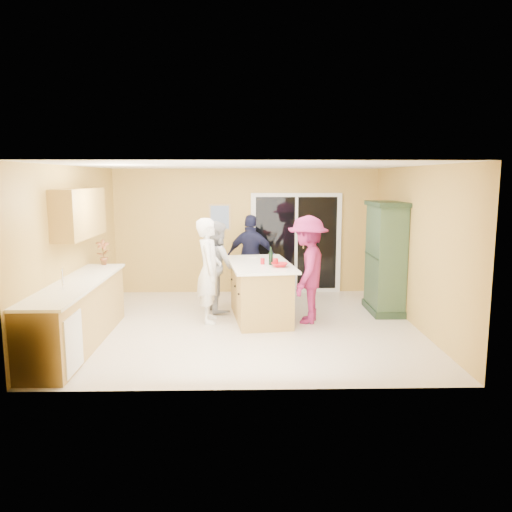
{
  "coord_description": "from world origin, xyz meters",
  "views": [
    {
      "loc": [
        -0.04,
        -7.93,
        2.41
      ],
      "look_at": [
        0.15,
        0.1,
        1.15
      ],
      "focal_mm": 35.0,
      "sensor_mm": 36.0,
      "label": 1
    }
  ],
  "objects_px": {
    "green_hutch": "(385,259)",
    "woman_magenta": "(308,270)",
    "kitchen_island": "(260,293)",
    "woman_white": "(209,271)",
    "woman_grey": "(218,266)",
    "woman_navy": "(251,257)"
  },
  "relations": [
    {
      "from": "green_hutch",
      "to": "woman_grey",
      "type": "xyz_separation_m",
      "value": [
        -3.02,
        0.16,
        -0.15
      ]
    },
    {
      "from": "woman_white",
      "to": "woman_grey",
      "type": "height_order",
      "value": "woman_white"
    },
    {
      "from": "kitchen_island",
      "to": "woman_white",
      "type": "height_order",
      "value": "woman_white"
    },
    {
      "from": "woman_magenta",
      "to": "green_hutch",
      "type": "bearing_deg",
      "value": 129.33
    },
    {
      "from": "woman_white",
      "to": "woman_grey",
      "type": "bearing_deg",
      "value": -11.27
    },
    {
      "from": "green_hutch",
      "to": "woman_grey",
      "type": "relative_size",
      "value": 1.21
    },
    {
      "from": "kitchen_island",
      "to": "woman_white",
      "type": "xyz_separation_m",
      "value": [
        -0.86,
        -0.17,
        0.42
      ]
    },
    {
      "from": "woman_magenta",
      "to": "woman_grey",
      "type": "bearing_deg",
      "value": -99.6
    },
    {
      "from": "woman_white",
      "to": "woman_magenta",
      "type": "distance_m",
      "value": 1.65
    },
    {
      "from": "woman_white",
      "to": "green_hutch",
      "type": "bearing_deg",
      "value": -82.98
    },
    {
      "from": "kitchen_island",
      "to": "woman_grey",
      "type": "height_order",
      "value": "woman_grey"
    },
    {
      "from": "woman_white",
      "to": "woman_magenta",
      "type": "relative_size",
      "value": 0.98
    },
    {
      "from": "green_hutch",
      "to": "woman_white",
      "type": "height_order",
      "value": "green_hutch"
    },
    {
      "from": "green_hutch",
      "to": "woman_magenta",
      "type": "height_order",
      "value": "green_hutch"
    },
    {
      "from": "woman_navy",
      "to": "woman_magenta",
      "type": "bearing_deg",
      "value": 131.78
    },
    {
      "from": "kitchen_island",
      "to": "woman_grey",
      "type": "distance_m",
      "value": 1.01
    },
    {
      "from": "kitchen_island",
      "to": "woman_navy",
      "type": "distance_m",
      "value": 1.47
    },
    {
      "from": "kitchen_island",
      "to": "green_hutch",
      "type": "height_order",
      "value": "green_hutch"
    },
    {
      "from": "kitchen_island",
      "to": "woman_white",
      "type": "relative_size",
      "value": 1.12
    },
    {
      "from": "woman_white",
      "to": "woman_magenta",
      "type": "xyz_separation_m",
      "value": [
        1.65,
        -0.05,
        0.02
      ]
    },
    {
      "from": "woman_grey",
      "to": "kitchen_island",
      "type": "bearing_deg",
      "value": -149.23
    },
    {
      "from": "kitchen_island",
      "to": "woman_white",
      "type": "bearing_deg",
      "value": -175.63
    }
  ]
}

